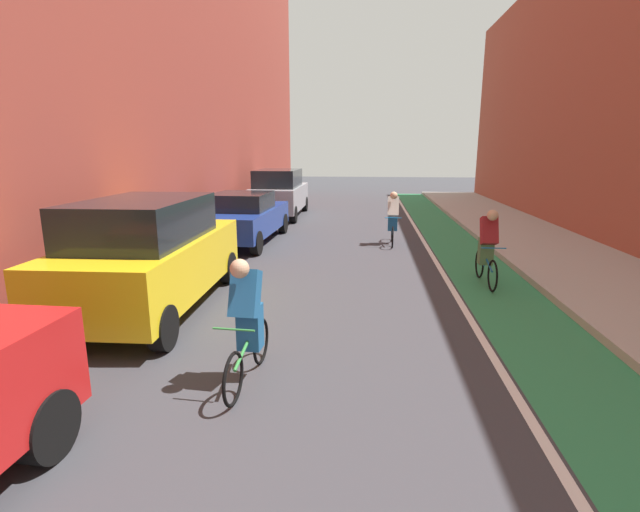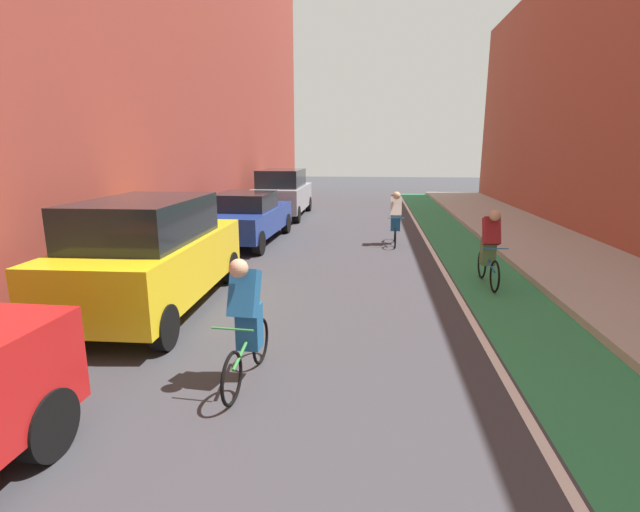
# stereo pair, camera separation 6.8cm
# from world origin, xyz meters

# --- Properties ---
(ground_plane) EXTENTS (78.38, 78.38, 0.00)m
(ground_plane) POSITION_xyz_m (0.00, 13.81, 0.00)
(ground_plane) COLOR #38383D
(bike_lane_paint) EXTENTS (1.60, 35.63, 0.00)m
(bike_lane_paint) POSITION_xyz_m (3.32, 15.81, 0.00)
(bike_lane_paint) COLOR #2D8451
(bike_lane_paint) RESTS_ON ground
(lane_divider_stripe) EXTENTS (0.12, 35.63, 0.00)m
(lane_divider_stripe) POSITION_xyz_m (2.42, 15.81, 0.00)
(lane_divider_stripe) COLOR white
(lane_divider_stripe) RESTS_ON ground
(sidewalk_right) EXTENTS (3.29, 35.63, 0.14)m
(sidewalk_right) POSITION_xyz_m (5.77, 15.81, 0.07)
(sidewalk_right) COLOR #A8A59E
(sidewalk_right) RESTS_ON ground
(parked_suv_yellow_cab) EXTENTS (2.06, 4.58, 1.98)m
(parked_suv_yellow_cab) POSITION_xyz_m (-3.07, 10.54, 1.02)
(parked_suv_yellow_cab) COLOR yellow
(parked_suv_yellow_cab) RESTS_ON ground
(parked_sedan_blue) EXTENTS (1.99, 4.60, 1.53)m
(parked_sedan_blue) POSITION_xyz_m (-3.07, 16.73, 0.79)
(parked_sedan_blue) COLOR navy
(parked_sedan_blue) RESTS_ON ground
(parked_suv_silver) EXTENTS (2.00, 4.79, 1.98)m
(parked_suv_silver) POSITION_xyz_m (-3.07, 22.46, 1.02)
(parked_suv_silver) COLOR #9EA0A8
(parked_suv_silver) RESTS_ON ground
(cyclist_mid) EXTENTS (0.48, 1.66, 1.59)m
(cyclist_mid) POSITION_xyz_m (-0.74, 8.16, 0.84)
(cyclist_mid) COLOR black
(cyclist_mid) RESTS_ON ground
(cyclist_trailing) EXTENTS (0.48, 1.70, 1.60)m
(cyclist_trailing) POSITION_xyz_m (3.16, 12.81, 0.85)
(cyclist_trailing) COLOR black
(cyclist_trailing) RESTS_ON ground
(cyclist_far) EXTENTS (0.48, 1.68, 1.59)m
(cyclist_far) POSITION_xyz_m (1.42, 16.90, 0.81)
(cyclist_far) COLOR black
(cyclist_far) RESTS_ON ground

